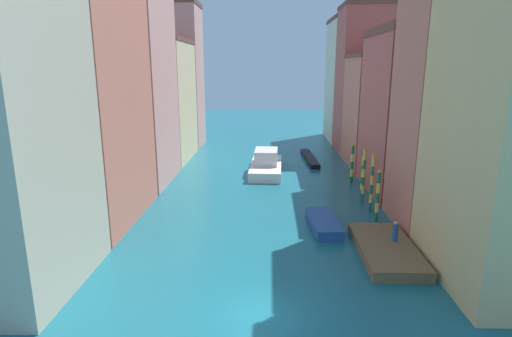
{
  "coord_description": "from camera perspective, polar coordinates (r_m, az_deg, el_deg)",
  "views": [
    {
      "loc": [
        0.37,
        -18.24,
        12.09
      ],
      "look_at": [
        -1.02,
        24.54,
        1.5
      ],
      "focal_mm": 28.96,
      "sensor_mm": 36.0,
      "label": 1
    }
  ],
  "objects": [
    {
      "name": "mooring_pole_1",
      "position": [
        36.15,
        15.7,
        -1.91
      ],
      "size": [
        0.28,
        0.28,
        5.05
      ],
      "color": "#197247",
      "rests_on": "ground"
    },
    {
      "name": "motorboat_0",
      "position": [
        32.4,
        9.34,
        -7.47
      ],
      "size": [
        2.34,
        5.5,
        0.78
      ],
      "color": "#234C93",
      "rests_on": "ground"
    },
    {
      "name": "building_right_4",
      "position": [
        62.05,
        14.85,
        11.74
      ],
      "size": [
        7.62,
        7.78,
        20.47
      ],
      "color": "#B25147",
      "rests_on": "ground"
    },
    {
      "name": "mooring_pole_2",
      "position": [
        38.6,
        14.64,
        -0.9
      ],
      "size": [
        0.28,
        0.28,
        4.97
      ],
      "color": "#197247",
      "rests_on": "ground"
    },
    {
      "name": "waterfront_dock",
      "position": [
        29.1,
        17.52,
        -10.58
      ],
      "size": [
        3.57,
        7.8,
        0.7
      ],
      "color": "brown",
      "rests_on": "ground"
    },
    {
      "name": "mooring_pole_3",
      "position": [
        40.71,
        14.47,
        -0.95
      ],
      "size": [
        0.3,
        0.3,
        3.85
      ],
      "color": "#197247",
      "rests_on": "ground"
    },
    {
      "name": "building_left_3",
      "position": [
        56.37,
        -13.07,
        9.19
      ],
      "size": [
        7.62,
        12.13,
        15.6
      ],
      "color": "beige",
      "rests_on": "ground"
    },
    {
      "name": "mooring_pole_4",
      "position": [
        44.5,
        13.14,
        0.71
      ],
      "size": [
        0.36,
        0.36,
        4.33
      ],
      "color": "#197247",
      "rests_on": "ground"
    },
    {
      "name": "building_right_3",
      "position": [
        53.47,
        16.75,
        7.65
      ],
      "size": [
        7.62,
        10.41,
        13.61
      ],
      "color": "#C6705B",
      "rests_on": "ground"
    },
    {
      "name": "building_left_1",
      "position": [
        34.61,
        -23.12,
        11.35
      ],
      "size": [
        7.62,
        12.0,
        22.39
      ],
      "color": "#C6705B",
      "rests_on": "ground"
    },
    {
      "name": "mooring_pole_0",
      "position": [
        33.99,
        16.46,
        -3.6
      ],
      "size": [
        0.32,
        0.32,
        4.31
      ],
      "color": "#197247",
      "rests_on": "ground"
    },
    {
      "name": "building_left_4",
      "position": [
        66.04,
        -10.96,
        12.47
      ],
      "size": [
        7.62,
        7.54,
        21.43
      ],
      "color": "tan",
      "rests_on": "ground"
    },
    {
      "name": "gondola_black",
      "position": [
        55.2,
        7.43,
        1.42
      ],
      "size": [
        1.68,
        10.19,
        0.54
      ],
      "color": "black",
      "rests_on": "ground"
    },
    {
      "name": "building_right_2",
      "position": [
        42.76,
        20.59,
        7.37
      ],
      "size": [
        7.62,
        11.1,
        15.73
      ],
      "color": "#B25147",
      "rests_on": "ground"
    },
    {
      "name": "building_right_5",
      "position": [
        71.55,
        13.1,
        11.77
      ],
      "size": [
        7.62,
        11.55,
        19.71
      ],
      "color": "beige",
      "rests_on": "ground"
    },
    {
      "name": "ground_plane",
      "position": [
        44.42,
        1.31,
        -1.9
      ],
      "size": [
        154.0,
        154.0,
        0.0
      ],
      "primitive_type": "plane",
      "color": "#196070"
    },
    {
      "name": "building_right_1",
      "position": [
        33.84,
        25.91,
        8.87
      ],
      "size": [
        7.62,
        7.18,
        19.83
      ],
      "color": "#C6705B",
      "rests_on": "ground"
    },
    {
      "name": "building_left_2",
      "position": [
        45.34,
        -16.98,
        11.96
      ],
      "size": [
        7.62,
        10.53,
        22.01
      ],
      "color": "tan",
      "rests_on": "ground"
    },
    {
      "name": "person_on_dock",
      "position": [
        29.4,
        18.69,
        -8.29
      ],
      "size": [
        0.36,
        0.36,
        1.43
      ],
      "color": "#234C93",
      "rests_on": "waterfront_dock"
    },
    {
      "name": "vaporetto_white",
      "position": [
        48.25,
        1.41,
        0.57
      ],
      "size": [
        3.82,
        9.8,
        2.74
      ],
      "color": "white",
      "rests_on": "ground"
    }
  ]
}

